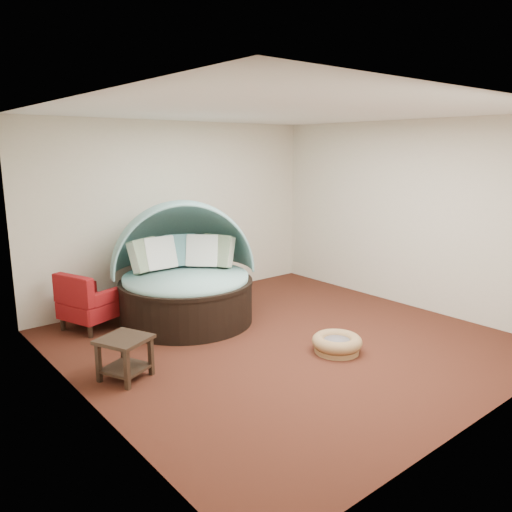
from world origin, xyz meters
TOP-DOWN VIEW (x-y plane):
  - floor at (0.00, 0.00)m, footprint 5.00×5.00m
  - wall_back at (0.00, 2.50)m, footprint 5.00×0.00m
  - wall_front at (0.00, -2.50)m, footprint 5.00×0.00m
  - wall_left at (-2.50, 0.00)m, footprint 0.00×5.00m
  - wall_right at (2.50, 0.00)m, footprint 0.00×5.00m
  - ceiling at (0.00, 0.00)m, footprint 5.00×5.00m
  - canopy_daybed at (-0.51, 1.50)m, footprint 2.44×2.41m
  - pet_basket at (0.25, -0.67)m, footprint 0.62×0.62m
  - red_armchair at (-1.73, 1.98)m, footprint 0.85×0.85m
  - side_table at (-2.00, 0.29)m, footprint 0.62×0.62m

SIDE VIEW (x-z plane):
  - floor at x=0.00m, z-range 0.00..0.00m
  - pet_basket at x=0.25m, z-range 0.00..0.21m
  - side_table at x=-2.00m, z-range 0.07..0.52m
  - red_armchair at x=-1.73m, z-range -0.03..0.76m
  - canopy_daybed at x=-0.51m, z-range -0.06..1.63m
  - wall_back at x=0.00m, z-range -1.10..3.90m
  - wall_front at x=0.00m, z-range -1.10..3.90m
  - wall_left at x=-2.50m, z-range -1.10..3.90m
  - wall_right at x=2.50m, z-range -1.10..3.90m
  - ceiling at x=0.00m, z-range 2.80..2.80m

